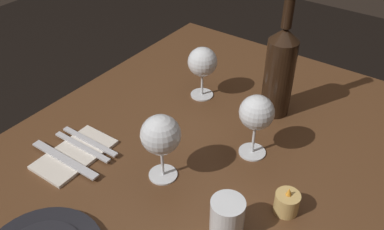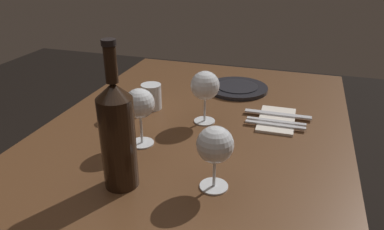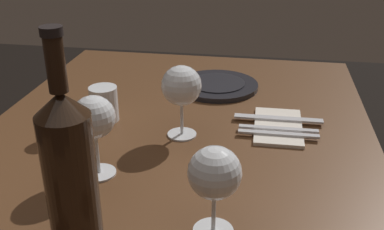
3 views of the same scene
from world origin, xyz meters
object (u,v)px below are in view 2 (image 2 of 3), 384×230
(wine_glass_left, at_px, (140,105))
(wine_glass_centre, at_px, (205,86))
(votive_candle, at_px, (116,113))
(wine_glass_right, at_px, (215,146))
(water_tumbler, at_px, (151,98))
(dinner_plate, at_px, (237,88))
(fork_outer, at_px, (275,125))
(folded_napkin, at_px, (277,120))
(table_knife, at_px, (278,114))
(fork_inner, at_px, (276,121))
(wine_bottle, at_px, (117,134))

(wine_glass_left, distance_m, wine_glass_centre, 0.23)
(votive_candle, bearing_deg, wine_glass_right, -123.40)
(wine_glass_left, xyz_separation_m, votive_candle, (0.12, 0.14, -0.10))
(water_tumbler, relative_size, dinner_plate, 0.37)
(wine_glass_centre, xyz_separation_m, fork_outer, (0.02, -0.22, -0.11))
(wine_glass_centre, xyz_separation_m, votive_candle, (-0.07, 0.27, -0.10))
(water_tumbler, bearing_deg, wine_glass_right, -139.92)
(wine_glass_right, height_order, folded_napkin, wine_glass_right)
(wine_glass_centre, bearing_deg, folded_napkin, -71.42)
(fork_outer, distance_m, table_knife, 0.08)
(dinner_plate, bearing_deg, votive_candle, 139.40)
(water_tumbler, bearing_deg, table_knife, -82.54)
(wine_glass_centre, xyz_separation_m, folded_napkin, (0.07, -0.22, -0.11))
(wine_glass_left, xyz_separation_m, fork_outer, (0.21, -0.34, -0.11))
(wine_glass_centre, bearing_deg, wine_glass_left, 145.36)
(wine_glass_right, distance_m, water_tumbler, 0.49)
(wine_glass_right, bearing_deg, votive_candle, 56.60)
(fork_inner, distance_m, fork_outer, 0.02)
(table_knife, bearing_deg, folded_napkin, 180.00)
(wine_glass_centre, height_order, fork_outer, wine_glass_centre)
(dinner_plate, distance_m, folded_napkin, 0.29)
(water_tumbler, bearing_deg, votive_candle, 147.58)
(wine_bottle, height_order, folded_napkin, wine_bottle)
(wine_glass_right, relative_size, water_tumbler, 1.81)
(wine_bottle, xyz_separation_m, folded_napkin, (0.45, -0.31, -0.13))
(wine_glass_centre, height_order, folded_napkin, wine_glass_centre)
(votive_candle, bearing_deg, water_tumbler, -32.42)
(wine_glass_right, relative_size, folded_napkin, 0.80)
(wine_glass_centre, bearing_deg, votive_candle, 103.96)
(wine_glass_centre, height_order, dinner_plate, wine_glass_centre)
(wine_glass_left, xyz_separation_m, wine_glass_right, (-0.13, -0.24, -0.01))
(wine_glass_left, bearing_deg, votive_candle, 50.46)
(wine_glass_right, distance_m, fork_outer, 0.37)
(folded_napkin, distance_m, fork_inner, 0.03)
(fork_inner, height_order, fork_outer, same)
(dinner_plate, relative_size, table_knife, 1.10)
(wine_glass_right, distance_m, dinner_plate, 0.64)
(wine_glass_centre, distance_m, dinner_plate, 0.33)
(wine_glass_left, bearing_deg, wine_glass_centre, -34.64)
(wine_glass_centre, relative_size, fork_inner, 0.92)
(folded_napkin, height_order, fork_inner, fork_inner)
(wine_glass_left, bearing_deg, wine_glass_right, -119.26)
(wine_bottle, bearing_deg, wine_glass_centre, -14.19)
(wine_glass_right, bearing_deg, fork_outer, -16.78)
(wine_glass_right, height_order, fork_inner, wine_glass_right)
(fork_outer, bearing_deg, votive_candle, 100.47)
(fork_inner, relative_size, table_knife, 0.86)
(folded_napkin, bearing_deg, wine_glass_right, 165.25)
(wine_glass_centre, relative_size, fork_outer, 0.92)
(votive_candle, bearing_deg, dinner_plate, -40.60)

